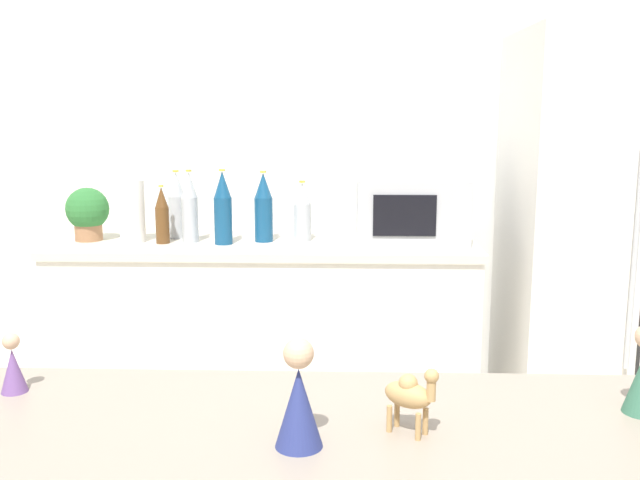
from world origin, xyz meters
The scene contains 15 objects.
wall_back centered at (0.00, 2.73, 1.27)m, with size 8.00×0.06×2.55m.
back_counter centered at (-0.33, 2.40, 0.45)m, with size 1.86×0.63×0.91m.
refrigerator centered at (1.17, 2.32, 0.90)m, with size 0.84×0.75×1.81m.
potted_plant centered at (-1.12, 2.38, 1.03)m, with size 0.19×0.19×0.24m.
paper_towel_roll centered at (-0.91, 2.35, 1.04)m, with size 0.11×0.11×0.27m.
microwave centered at (0.32, 2.42, 1.05)m, with size 0.48×0.37×0.28m.
back_bottle_0 centered at (-0.77, 2.32, 1.03)m, with size 0.06×0.06×0.26m.
back_bottle_1 centered at (-0.16, 2.41, 1.03)m, with size 0.08×0.08×0.27m.
back_bottle_2 centered at (-0.33, 2.38, 1.06)m, with size 0.08×0.08×0.31m.
back_bottle_3 centered at (-0.50, 2.32, 1.06)m, with size 0.08×0.08×0.33m.
back_bottle_4 centered at (-0.73, 2.46, 1.05)m, with size 0.08×0.08×0.31m.
back_bottle_5 centered at (-0.65, 2.36, 1.06)m, with size 0.07×0.07×0.32m.
camel_figurine centered at (0.13, 0.36, 1.03)m, with size 0.09×0.08×0.12m.
wise_man_figurine_blue centered at (-0.05, 0.31, 1.04)m, with size 0.07×0.07×0.17m.
wise_man_figurine_crimson centered at (-0.59, 0.51, 1.01)m, with size 0.05×0.05×0.11m.
Camera 1 is at (0.02, -0.72, 1.48)m, focal length 40.00 mm.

